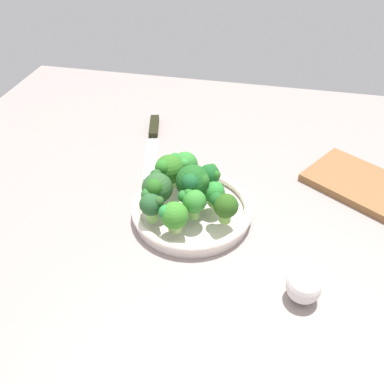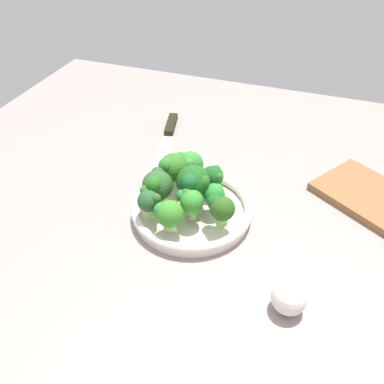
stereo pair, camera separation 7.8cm
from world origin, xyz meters
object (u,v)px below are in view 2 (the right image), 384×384
Objects in this scene: broccoli_floret_0 at (168,214)px; broccoli_floret_7 at (213,177)px; garlic_bulb at (289,298)px; broccoli_floret_1 at (157,185)px; broccoli_floret_4 at (222,208)px; bowl at (192,210)px; broccoli_floret_5 at (190,164)px; broccoli_floret_3 at (173,168)px; cutting_board at (377,200)px; knife at (168,135)px; broccoli_floret_2 at (194,182)px; broccoli_floret_8 at (191,201)px; broccoli_floret_6 at (214,194)px; broccoli_floret_9 at (149,201)px.

broccoli_floret_0 reaches higher than broccoli_floret_7.
broccoli_floret_7 is 0.94× the size of garlic_bulb.
broccoli_floret_4 is at bearing -6.27° from broccoli_floret_1.
broccoli_floret_5 is (-3.29, 7.86, 4.83)cm from bowl.
broccoli_floret_3 is (-5.73, 4.70, 5.58)cm from bowl.
bowl is 37.72cm from cutting_board.
broccoli_floret_0 reaches higher than garlic_bulb.
garlic_bulb is at bearing -48.51° from knife.
broccoli_floret_1 reaches higher than garlic_bulb.
broccoli_floret_8 is at bearing -78.26° from broccoli_floret_2.
broccoli_floret_5 is at bearing 110.64° from broccoli_floret_8.
broccoli_floret_3 is at bearing 129.63° from broccoli_floret_8.
broccoli_floret_0 is at bearing -125.22° from broccoli_floret_6.
cutting_board is (30.14, 15.24, -5.12)cm from broccoli_floret_6.
broccoli_floret_7 is (4.11, 13.41, -0.33)cm from broccoli_floret_0.
cutting_board is (27.45, 19.19, -5.70)cm from broccoli_floret_4.
broccoli_floret_2 is 30.62cm from knife.
broccoli_floret_9 is at bearing -162.49° from broccoli_floret_8.
cutting_board is (34.16, 16.00, -0.72)cm from bowl.
garlic_bulb is (18.85, -21.41, -3.19)cm from broccoli_floret_7.
broccoli_floret_2 is 1.36× the size of broccoli_floret_4.
broccoli_floret_6 is 0.22× the size of cutting_board.
broccoli_floret_3 is 10.36cm from broccoli_floret_9.
broccoli_floret_4 is at bearing 26.71° from broccoli_floret_0.
bowl is 3.91× the size of broccoli_floret_5.
broccoli_floret_1 is 44.67cm from cutting_board.
broccoli_floret_5 is 38.72cm from cutting_board.
garlic_bulb is at bearing -112.41° from cutting_board.
broccoli_floret_8 is at bearing -98.55° from broccoli_floret_7.
broccoli_floret_0 is 0.25× the size of cutting_board.
broccoli_floret_9 is at bearing -126.75° from broccoli_floret_7.
knife is (-15.64, 25.28, -7.35)cm from broccoli_floret_2.
broccoli_floret_2 is 4.42cm from broccoli_floret_6.
broccoli_floret_1 is at bearing 153.49° from garlic_bulb.
broccoli_floret_5 is 13.82cm from broccoli_floret_9.
broccoli_floret_6 is (3.95, -0.04, -1.99)cm from broccoli_floret_2.
broccoli_floret_9 is at bearing -102.64° from broccoli_floret_5.
knife is at bearing 106.27° from broccoli_floret_9.
broccoli_floret_5 is 0.25× the size of cutting_board.
broccoli_floret_7 is 0.20× the size of knife.
broccoli_floret_1 is 30.13cm from knife.
broccoli_floret_2 is at bearing 179.47° from broccoli_floret_6.
broccoli_floret_1 is at bearing 128.39° from broccoli_floret_0.
broccoli_floret_9 is (-10.34, -6.39, 0.61)cm from broccoli_floret_6.
broccoli_floret_2 is at bearing 45.17° from broccoli_floret_9.
broccoli_floret_4 is 1.01× the size of broccoli_floret_9.
knife is at bearing 112.34° from broccoli_floret_0.
broccoli_floret_3 is 10.45cm from broccoli_floret_8.
broccoli_floret_4 is at bearing -32.41° from broccoli_floret_3.
broccoli_floret_2 reaches higher than broccoli_floret_5.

